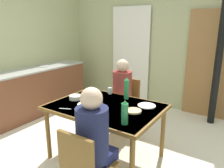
{
  "coord_description": "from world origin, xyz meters",
  "views": [
    {
      "loc": [
        1.83,
        -2.05,
        1.75
      ],
      "look_at": [
        0.33,
        0.24,
        0.99
      ],
      "focal_mm": 35.16,
      "sensor_mm": 36.0,
      "label": 1
    }
  ],
  "objects_px": {
    "dining_table": "(106,111)",
    "water_bottle_green_far": "(125,113)",
    "chair_far_diner": "(126,102)",
    "person_far_diner": "(122,87)",
    "kitchen_counter": "(30,92)",
    "serving_bowl_center": "(75,97)",
    "person_near_diner": "(93,133)",
    "water_bottle_green_near": "(127,89)",
    "chair_near_diner": "(85,168)"
  },
  "relations": [
    {
      "from": "kitchen_counter",
      "to": "dining_table",
      "type": "height_order",
      "value": "kitchen_counter"
    },
    {
      "from": "person_near_diner",
      "to": "water_bottle_green_near",
      "type": "xyz_separation_m",
      "value": [
        -0.27,
        1.09,
        0.1
      ]
    },
    {
      "from": "person_far_diner",
      "to": "water_bottle_green_near",
      "type": "height_order",
      "value": "person_far_diner"
    },
    {
      "from": "serving_bowl_center",
      "to": "kitchen_counter",
      "type": "bearing_deg",
      "value": 164.85
    },
    {
      "from": "serving_bowl_center",
      "to": "person_near_diner",
      "type": "bearing_deg",
      "value": -39.01
    },
    {
      "from": "dining_table",
      "to": "water_bottle_green_far",
      "type": "bearing_deg",
      "value": -34.68
    },
    {
      "from": "kitchen_counter",
      "to": "person_near_diner",
      "type": "distance_m",
      "value": 2.7
    },
    {
      "from": "dining_table",
      "to": "serving_bowl_center",
      "type": "height_order",
      "value": "serving_bowl_center"
    },
    {
      "from": "kitchen_counter",
      "to": "person_far_diner",
      "type": "distance_m",
      "value": 1.95
    },
    {
      "from": "kitchen_counter",
      "to": "dining_table",
      "type": "xyz_separation_m",
      "value": [
        2.08,
        -0.4,
        0.22
      ]
    },
    {
      "from": "water_bottle_green_far",
      "to": "serving_bowl_center",
      "type": "bearing_deg",
      "value": 162.83
    },
    {
      "from": "chair_far_diner",
      "to": "serving_bowl_center",
      "type": "height_order",
      "value": "chair_far_diner"
    },
    {
      "from": "dining_table",
      "to": "chair_near_diner",
      "type": "relative_size",
      "value": 1.59
    },
    {
      "from": "kitchen_counter",
      "to": "person_near_diner",
      "type": "height_order",
      "value": "person_near_diner"
    },
    {
      "from": "person_far_diner",
      "to": "serving_bowl_center",
      "type": "height_order",
      "value": "person_far_diner"
    },
    {
      "from": "person_far_diner",
      "to": "serving_bowl_center",
      "type": "relative_size",
      "value": 4.53
    },
    {
      "from": "kitchen_counter",
      "to": "chair_far_diner",
      "type": "xyz_separation_m",
      "value": [
        1.89,
        0.45,
        0.05
      ]
    },
    {
      "from": "dining_table",
      "to": "person_near_diner",
      "type": "xyz_separation_m",
      "value": [
        0.36,
        -0.71,
        0.11
      ]
    },
    {
      "from": "water_bottle_green_near",
      "to": "chair_far_diner",
      "type": "bearing_deg",
      "value": 120.15
    },
    {
      "from": "kitchen_counter",
      "to": "chair_near_diner",
      "type": "bearing_deg",
      "value": -27.2
    },
    {
      "from": "chair_far_diner",
      "to": "water_bottle_green_far",
      "type": "distance_m",
      "value": 1.39
    },
    {
      "from": "person_near_diner",
      "to": "water_bottle_green_far",
      "type": "xyz_separation_m",
      "value": [
        0.1,
        0.39,
        0.08
      ]
    },
    {
      "from": "serving_bowl_center",
      "to": "water_bottle_green_near",
      "type": "bearing_deg",
      "value": 34.74
    },
    {
      "from": "kitchen_counter",
      "to": "water_bottle_green_near",
      "type": "height_order",
      "value": "water_bottle_green_near"
    },
    {
      "from": "person_far_diner",
      "to": "serving_bowl_center",
      "type": "distance_m",
      "value": 0.8
    },
    {
      "from": "dining_table",
      "to": "chair_near_diner",
      "type": "xyz_separation_m",
      "value": [
        0.36,
        -0.85,
        -0.17
      ]
    },
    {
      "from": "person_far_diner",
      "to": "water_bottle_green_far",
      "type": "bearing_deg",
      "value": 122.13
    },
    {
      "from": "chair_far_diner",
      "to": "serving_bowl_center",
      "type": "distance_m",
      "value": 0.97
    },
    {
      "from": "chair_near_diner",
      "to": "water_bottle_green_far",
      "type": "bearing_deg",
      "value": 79.01
    },
    {
      "from": "dining_table",
      "to": "chair_far_diner",
      "type": "relative_size",
      "value": 1.59
    },
    {
      "from": "person_near_diner",
      "to": "person_far_diner",
      "type": "distance_m",
      "value": 1.53
    },
    {
      "from": "kitchen_counter",
      "to": "person_far_diner",
      "type": "height_order",
      "value": "person_far_diner"
    },
    {
      "from": "person_far_diner",
      "to": "serving_bowl_center",
      "type": "xyz_separation_m",
      "value": [
        -0.3,
        -0.74,
        -0.01
      ]
    },
    {
      "from": "serving_bowl_center",
      "to": "chair_far_diner",
      "type": "bearing_deg",
      "value": 71.21
    },
    {
      "from": "chair_far_diner",
      "to": "water_bottle_green_far",
      "type": "xyz_separation_m",
      "value": [
        0.65,
        -1.17,
        0.36
      ]
    },
    {
      "from": "water_bottle_green_near",
      "to": "kitchen_counter",
      "type": "bearing_deg",
      "value": 179.19
    },
    {
      "from": "chair_near_diner",
      "to": "water_bottle_green_far",
      "type": "xyz_separation_m",
      "value": [
        0.1,
        0.53,
        0.36
      ]
    },
    {
      "from": "person_near_diner",
      "to": "water_bottle_green_far",
      "type": "bearing_deg",
      "value": 75.34
    },
    {
      "from": "kitchen_counter",
      "to": "chair_far_diner",
      "type": "distance_m",
      "value": 1.94
    },
    {
      "from": "dining_table",
      "to": "person_far_diner",
      "type": "relative_size",
      "value": 1.8
    },
    {
      "from": "chair_near_diner",
      "to": "serving_bowl_center",
      "type": "height_order",
      "value": "chair_near_diner"
    },
    {
      "from": "dining_table",
      "to": "water_bottle_green_far",
      "type": "relative_size",
      "value": 5.32
    },
    {
      "from": "chair_near_diner",
      "to": "chair_far_diner",
      "type": "height_order",
      "value": "same"
    },
    {
      "from": "chair_far_diner",
      "to": "dining_table",
      "type": "bearing_deg",
      "value": 102.33
    },
    {
      "from": "dining_table",
      "to": "person_far_diner",
      "type": "distance_m",
      "value": 0.75
    },
    {
      "from": "dining_table",
      "to": "water_bottle_green_far",
      "type": "height_order",
      "value": "water_bottle_green_far"
    },
    {
      "from": "chair_far_diner",
      "to": "person_near_diner",
      "type": "xyz_separation_m",
      "value": [
        0.55,
        -1.57,
        0.28
      ]
    },
    {
      "from": "kitchen_counter",
      "to": "serving_bowl_center",
      "type": "distance_m",
      "value": 1.68
    },
    {
      "from": "kitchen_counter",
      "to": "dining_table",
      "type": "distance_m",
      "value": 2.13
    },
    {
      "from": "person_far_diner",
      "to": "water_bottle_green_near",
      "type": "distance_m",
      "value": 0.45
    }
  ]
}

